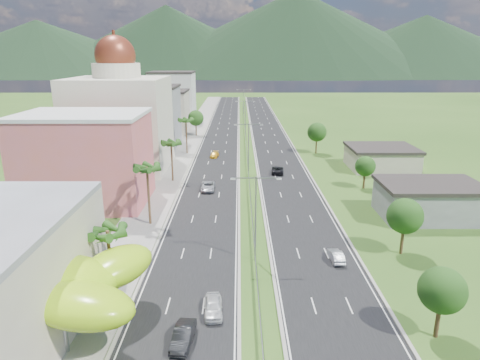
{
  "coord_description": "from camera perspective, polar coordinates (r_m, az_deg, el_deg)",
  "views": [
    {
      "loc": [
        -2.01,
        -38.45,
        24.91
      ],
      "look_at": [
        -1.86,
        22.01,
        7.0
      ],
      "focal_mm": 32.0,
      "sensor_mm": 36.0,
      "label": 1
    }
  ],
  "objects": [
    {
      "name": "ground",
      "position": [
        45.86,
        2.49,
        -16.42
      ],
      "size": [
        500.0,
        500.0,
        0.0
      ],
      "primitive_type": "plane",
      "color": "#2D5119",
      "rests_on": "ground"
    },
    {
      "name": "road_left",
      "position": [
        130.95,
        -2.55,
        5.53
      ],
      "size": [
        11.0,
        260.0,
        0.04
      ],
      "primitive_type": "cube",
      "color": "black",
      "rests_on": "ground"
    },
    {
      "name": "road_right",
      "position": [
        131.18,
        4.04,
        5.52
      ],
      "size": [
        11.0,
        260.0,
        0.04
      ],
      "primitive_type": "cube",
      "color": "black",
      "rests_on": "ground"
    },
    {
      "name": "sidewalk_left",
      "position": [
        131.69,
        -6.7,
        5.51
      ],
      "size": [
        7.0,
        260.0,
        0.12
      ],
      "primitive_type": "cube",
      "color": "gray",
      "rests_on": "ground"
    },
    {
      "name": "median_guardrail",
      "position": [
        113.09,
        0.89,
        4.1
      ],
      "size": [
        0.1,
        216.06,
        0.76
      ],
      "color": "gray",
      "rests_on": "ground"
    },
    {
      "name": "streetlight_median_b",
      "position": [
        51.78,
        2.1,
        -4.04
      ],
      "size": [
        6.04,
        0.25,
        11.0
      ],
      "color": "gray",
      "rests_on": "ground"
    },
    {
      "name": "streetlight_median_c",
      "position": [
        90.32,
        1.14,
        4.9
      ],
      "size": [
        6.04,
        0.25,
        11.0
      ],
      "color": "gray",
      "rests_on": "ground"
    },
    {
      "name": "streetlight_median_d",
      "position": [
        134.69,
        0.73,
        8.75
      ],
      "size": [
        6.04,
        0.25,
        11.0
      ],
      "color": "gray",
      "rests_on": "ground"
    },
    {
      "name": "streetlight_median_e",
      "position": [
        179.38,
        0.51,
        10.69
      ],
      "size": [
        6.04,
        0.25,
        11.0
      ],
      "color": "gray",
      "rests_on": "ground"
    },
    {
      "name": "lime_canopy",
      "position": [
        43.67,
        -25.07,
        -12.33
      ],
      "size": [
        18.0,
        15.0,
        7.4
      ],
      "color": "#9AD314",
      "rests_on": "ground"
    },
    {
      "name": "pink_shophouse",
      "position": [
        77.08,
        -19.86,
        2.45
      ],
      "size": [
        20.0,
        15.0,
        15.0
      ],
      "primitive_type": "cube",
      "color": "#D86558",
      "rests_on": "ground"
    },
    {
      "name": "domed_building",
      "position": [
        97.94,
        -15.68,
        7.94
      ],
      "size": [
        20.0,
        20.0,
        28.7
      ],
      "color": "beige",
      "rests_on": "ground"
    },
    {
      "name": "midrise_grey",
      "position": [
        122.23,
        -12.06,
        8.19
      ],
      "size": [
        16.0,
        15.0,
        16.0
      ],
      "primitive_type": "cube",
      "color": "slate",
      "rests_on": "ground"
    },
    {
      "name": "midrise_beige",
      "position": [
        143.84,
        -10.27,
        8.89
      ],
      "size": [
        16.0,
        15.0,
        13.0
      ],
      "primitive_type": "cube",
      "color": "#B1A492",
      "rests_on": "ground"
    },
    {
      "name": "midrise_white",
      "position": [
        166.11,
        -8.95,
        10.81
      ],
      "size": [
        16.0,
        15.0,
        18.0
      ],
      "primitive_type": "cube",
      "color": "silver",
      "rests_on": "ground"
    },
    {
      "name": "shed_near",
      "position": [
        73.68,
        23.93,
        -2.68
      ],
      "size": [
        15.0,
        10.0,
        5.0
      ],
      "primitive_type": "cube",
      "color": "slate",
      "rests_on": "ground"
    },
    {
      "name": "shed_far",
      "position": [
        101.35,
        18.3,
        2.71
      ],
      "size": [
        14.0,
        12.0,
        4.4
      ],
      "primitive_type": "cube",
      "color": "#B1A492",
      "rests_on": "ground"
    },
    {
      "name": "palm_tree_b",
      "position": [
        46.22,
        -17.23,
        -7.0
      ],
      "size": [
        3.6,
        3.6,
        8.1
      ],
      "color": "#47301C",
      "rests_on": "ground"
    },
    {
      "name": "palm_tree_c",
      "position": [
        64.07,
        -12.29,
        1.27
      ],
      "size": [
        3.6,
        3.6,
        9.6
      ],
      "color": "#47301C",
      "rests_on": "ground"
    },
    {
      "name": "palm_tree_d",
      "position": [
        86.3,
        -9.16,
        4.68
      ],
      "size": [
        3.6,
        3.6,
        8.6
      ],
      "color": "#47301C",
      "rests_on": "ground"
    },
    {
      "name": "palm_tree_e",
      "position": [
        110.54,
        -7.21,
        7.73
      ],
      "size": [
        3.6,
        3.6,
        9.4
      ],
      "color": "#47301C",
      "rests_on": "ground"
    },
    {
      "name": "leafy_tree_lfar",
      "position": [
        135.51,
        -5.91,
        8.21
      ],
      "size": [
        4.9,
        4.9,
        8.05
      ],
      "color": "#47301C",
      "rests_on": "ground"
    },
    {
      "name": "leafy_tree_ra",
      "position": [
        42.99,
        25.36,
        -13.17
      ],
      "size": [
        4.2,
        4.2,
        6.9
      ],
      "color": "#47301C",
      "rests_on": "ground"
    },
    {
      "name": "leafy_tree_rb",
      "position": [
        58.1,
        21.14,
        -4.52
      ],
      "size": [
        4.55,
        4.55,
        7.47
      ],
      "color": "#47301C",
      "rests_on": "ground"
    },
    {
      "name": "leafy_tree_rc",
      "position": [
        84.57,
        16.37,
        1.77
      ],
      "size": [
        3.85,
        3.85,
        6.33
      ],
      "color": "#47301C",
      "rests_on": "ground"
    },
    {
      "name": "leafy_tree_rd",
      "position": [
        111.96,
        10.22,
        6.3
      ],
      "size": [
        4.9,
        4.9,
        8.05
      ],
      "color": "#47301C",
      "rests_on": "ground"
    },
    {
      "name": "mountain_ridge",
      "position": [
        493.0,
        7.29,
        13.48
      ],
      "size": [
        860.0,
        140.0,
        90.0
      ],
      "primitive_type": null,
      "color": "black",
      "rests_on": "ground"
    },
    {
      "name": "car_white_near_left",
      "position": [
        44.36,
        -3.6,
        -16.46
      ],
      "size": [
        2.12,
        4.58,
        1.52
      ],
      "primitive_type": "imported",
      "rotation": [
        0.0,
        0.0,
        0.07
      ],
      "color": "silver",
      "rests_on": "road_left"
    },
    {
      "name": "car_dark_left",
      "position": [
        40.8,
        -7.6,
        -19.89
      ],
      "size": [
        2.03,
        4.72,
        1.51
      ],
      "primitive_type": "imported",
      "rotation": [
        0.0,
        0.0,
        -0.1
      ],
      "color": "black",
      "rests_on": "road_left"
    },
    {
      "name": "car_silver_mid_left",
      "position": [
        81.09,
        -4.31,
        -0.85
      ],
      "size": [
        2.57,
        5.47,
        1.51
      ],
      "primitive_type": "imported",
      "rotation": [
        0.0,
        0.0,
        0.01
      ],
      "color": "#A0A3A8",
      "rests_on": "road_left"
    },
    {
      "name": "car_yellow_far_left",
      "position": [
        107.16,
        -3.42,
        3.39
      ],
      "size": [
        2.28,
        4.49,
        1.25
      ],
      "primitive_type": "imported",
      "rotation": [
        0.0,
        0.0,
        -0.13
      ],
      "color": "gold",
      "rests_on": "road_left"
    },
    {
      "name": "car_silver_right",
      "position": [
        55.44,
        12.7,
        -9.83
      ],
      "size": [
        1.57,
        4.09,
        1.33
      ],
      "primitive_type": "imported",
      "rotation": [
        0.0,
        0.0,
        3.18
      ],
      "color": "#A3A4AB",
      "rests_on": "road_right"
    },
    {
      "name": "car_dark_far_right",
      "position": [
        92.82,
        5.02,
        1.37
      ],
      "size": [
        2.96,
        5.56,
        1.49
      ],
      "primitive_type": "imported",
      "rotation": [
        0.0,
        0.0,
        3.05
      ],
      "color": "black",
      "rests_on": "road_right"
    }
  ]
}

